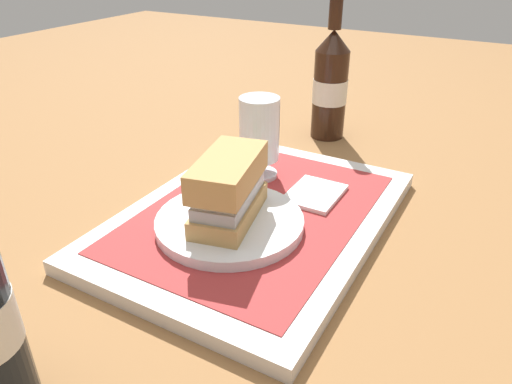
# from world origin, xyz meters

# --- Properties ---
(ground_plane) EXTENTS (3.00, 3.00, 0.00)m
(ground_plane) POSITION_xyz_m (0.00, 0.00, 0.00)
(ground_plane) COLOR olive
(tray) EXTENTS (0.44, 0.32, 0.02)m
(tray) POSITION_xyz_m (0.00, 0.00, 0.01)
(tray) COLOR silver
(tray) RESTS_ON ground_plane
(placemat) EXTENTS (0.38, 0.27, 0.00)m
(placemat) POSITION_xyz_m (0.00, 0.00, 0.02)
(placemat) COLOR #9E2D2D
(placemat) RESTS_ON tray
(plate) EXTENTS (0.19, 0.19, 0.01)m
(plate) POSITION_xyz_m (-0.05, 0.01, 0.03)
(plate) COLOR white
(plate) RESTS_ON placemat
(sandwich) EXTENTS (0.14, 0.09, 0.08)m
(sandwich) POSITION_xyz_m (-0.05, 0.01, 0.08)
(sandwich) COLOR tan
(sandwich) RESTS_ON plate
(beer_glass) EXTENTS (0.06, 0.06, 0.12)m
(beer_glass) POSITION_xyz_m (0.10, 0.05, 0.09)
(beer_glass) COLOR silver
(beer_glass) RESTS_ON placemat
(napkin_folded) EXTENTS (0.09, 0.07, 0.01)m
(napkin_folded) POSITION_xyz_m (0.08, -0.05, 0.02)
(napkin_folded) COLOR white
(napkin_folded) RESTS_ON placemat
(beer_bottle) EXTENTS (0.07, 0.07, 0.27)m
(beer_bottle) POSITION_xyz_m (0.35, 0.04, 0.10)
(beer_bottle) COLOR black
(beer_bottle) RESTS_ON ground_plane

